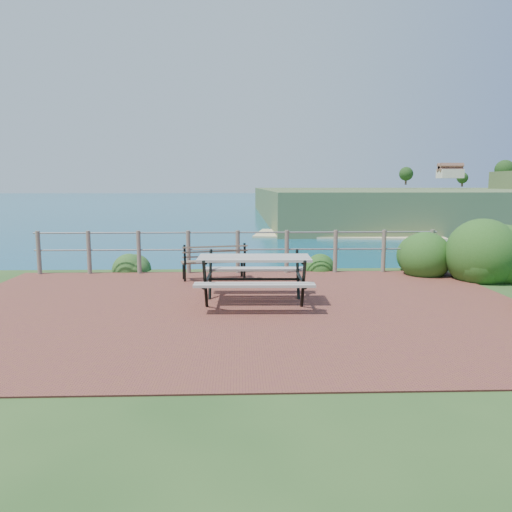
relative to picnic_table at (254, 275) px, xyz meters
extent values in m
cube|color=brown|center=(-0.29, -0.33, -0.52)|extent=(10.00, 7.00, 0.12)
plane|color=#136375|center=(-0.29, 199.67, -0.52)|extent=(1200.00, 1200.00, 0.00)
cylinder|color=#6B5B4C|center=(-4.89, 3.02, 0.00)|extent=(0.10, 0.10, 1.00)
cylinder|color=#6B5B4C|center=(-3.74, 3.02, 0.00)|extent=(0.10, 0.10, 1.00)
cylinder|color=#6B5B4C|center=(-2.59, 3.02, 0.00)|extent=(0.10, 0.10, 1.00)
cylinder|color=#6B5B4C|center=(-1.44, 3.02, 0.00)|extent=(0.10, 0.10, 1.00)
cylinder|color=#6B5B4C|center=(-0.29, 3.02, 0.00)|extent=(0.10, 0.10, 1.00)
cylinder|color=#6B5B4C|center=(0.86, 3.02, 0.00)|extent=(0.10, 0.10, 1.00)
cylinder|color=#6B5B4C|center=(2.01, 3.02, 0.00)|extent=(0.10, 0.10, 1.00)
cylinder|color=#6B5B4C|center=(3.16, 3.02, 0.00)|extent=(0.10, 0.10, 1.00)
cylinder|color=#6B5B4C|center=(4.31, 3.02, 0.00)|extent=(0.10, 0.10, 1.00)
cylinder|color=slate|center=(-0.29, 3.02, 0.45)|extent=(9.40, 0.04, 0.04)
cylinder|color=slate|center=(-0.29, 3.02, 0.05)|extent=(9.40, 0.04, 0.04)
cube|color=#9A958A|center=(0.00, 0.00, 0.29)|extent=(1.96, 0.85, 0.04)
cube|color=#9A958A|center=(0.00, 0.00, -0.03)|extent=(1.94, 0.33, 0.04)
cube|color=#9A958A|center=(0.00, 0.00, -0.03)|extent=(1.94, 0.33, 0.04)
cylinder|color=black|center=(0.00, 0.00, -0.08)|extent=(1.67, 0.09, 0.05)
cube|color=brown|center=(-0.82, 2.26, -0.11)|extent=(1.45, 0.64, 0.03)
cube|color=brown|center=(-0.82, 2.26, 0.13)|extent=(1.40, 0.40, 0.32)
cube|color=black|center=(-0.82, 2.26, -0.31)|extent=(0.05, 0.06, 0.39)
cube|color=black|center=(-0.82, 2.26, -0.31)|extent=(0.05, 0.06, 0.39)
cube|color=black|center=(-0.82, 2.26, -0.31)|extent=(0.05, 0.06, 0.39)
cube|color=black|center=(-0.82, 2.26, -0.31)|extent=(0.05, 0.06, 0.39)
ellipsoid|color=#1F4916|center=(5.26, 1.60, -0.52)|extent=(1.64, 1.64, 2.32)
ellipsoid|color=#1F4916|center=(4.29, 2.98, -0.52)|extent=(1.18, 1.18, 1.68)
ellipsoid|color=#22511E|center=(-2.98, 3.66, -0.52)|extent=(0.83, 0.83, 0.60)
ellipsoid|color=#1F4916|center=(1.85, 3.55, -0.52)|extent=(0.83, 0.83, 0.59)
camera|label=1|loc=(-0.26, -8.55, 1.56)|focal=35.00mm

